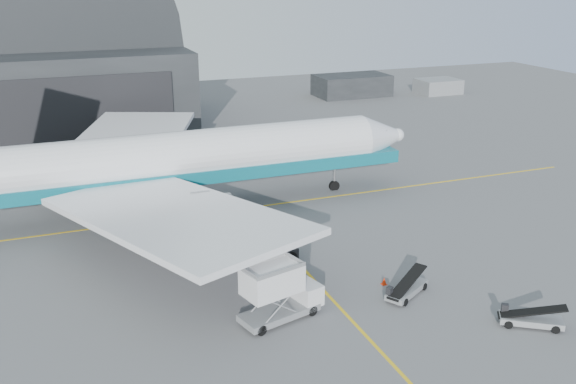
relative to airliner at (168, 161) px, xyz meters
name	(u,v)px	position (x,y,z in m)	size (l,w,h in m)	color
ground	(328,295)	(7.47, -21.96, -5.27)	(200.00, 200.00, 0.00)	#565659
taxi_lines	(271,234)	(7.47, -9.29, -5.26)	(80.00, 42.12, 0.02)	gold
hangar	(11,67)	(-14.53, 42.99, 4.27)	(50.00, 28.30, 28.00)	black
distant_bldg_a	(351,96)	(45.47, 50.04, -5.27)	(14.00, 8.00, 4.00)	black
distant_bldg_b	(437,93)	(62.47, 46.04, -5.27)	(8.00, 6.00, 2.80)	gray
airliner	(168,161)	(0.00, 0.00, 0.00)	(53.64, 52.01, 18.82)	white
catering_truck	(278,292)	(2.77, -23.89, -3.16)	(6.43, 3.74, 4.17)	gray
pushback_tug	(270,251)	(5.53, -14.44, -4.48)	(4.56, 2.70, 2.10)	black
belt_loader_a	(406,289)	(12.94, -24.09, -4.74)	(4.38, 3.42, 1.72)	gray
belt_loader_b	(530,319)	(18.59, -30.95, -4.74)	(4.27, 3.48, 1.70)	gray
traffic_cone	(384,281)	(12.25, -21.95, -4.99)	(0.41, 0.41, 0.59)	red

